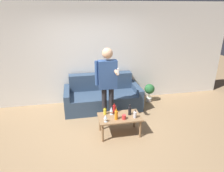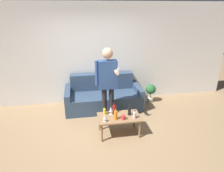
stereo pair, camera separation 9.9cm
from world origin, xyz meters
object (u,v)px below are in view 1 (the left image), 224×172
at_px(couch, 102,96).
at_px(coffee_table, 120,119).
at_px(bottle_orange, 135,115).
at_px(person_standing_front, 107,80).

height_order(couch, coffee_table, couch).
relative_size(couch, bottle_orange, 11.11).
distance_m(bottle_orange, person_standing_front, 0.98).
relative_size(bottle_orange, person_standing_front, 0.10).
relative_size(couch, person_standing_front, 1.13).
distance_m(couch, bottle_orange, 1.54).
relative_size(couch, coffee_table, 2.25).
bearing_deg(bottle_orange, couch, 107.46).
bearing_deg(bottle_orange, coffee_table, 159.09).
height_order(bottle_orange, person_standing_front, person_standing_front).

